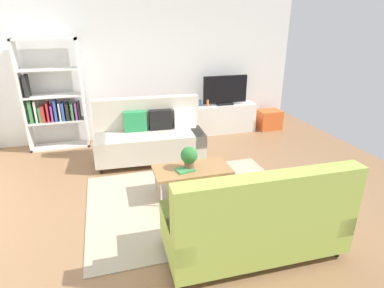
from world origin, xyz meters
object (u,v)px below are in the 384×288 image
Objects in this scene: coffee_table at (192,170)px; bookshelf at (53,100)px; couch_green at (255,220)px; tv at (225,91)px; storage_trunk at (269,120)px; potted_plant at (189,157)px; tv_console at (224,118)px; bottle_0 at (208,103)px; vase_0 at (199,103)px; couch_beige at (150,136)px; table_book_0 at (185,170)px.

bookshelf is (-2.06, 2.50, 0.57)m from coffee_table.
coffee_table is at bearing 102.49° from couch_green.
bookshelf reaches higher than tv.
tv is at bearing 175.84° from storage_trunk.
coffee_table is 0.22m from potted_plant.
tv_console is 9.81× the size of bottle_0.
bottle_0 is at bearing -27.38° from vase_0.
bottle_0 is at bearing 79.90° from couch_green.
bottle_0 is (0.17, -0.09, 0.01)m from vase_0.
bookshelf reaches higher than coffee_table.
couch_green is 4.60m from bookshelf.
tv_console is at bearing -147.09° from couch_beige.
coffee_table is 2.68m from bottle_0.
couch_beige reaches higher than bottle_0.
tv reaches higher than couch_green.
table_book_0 is at bearing -122.07° from tv.
potted_plant reaches higher than storage_trunk.
bookshelf is 3.13m from bottle_0.
coffee_table is 3.29m from bookshelf.
bookshelf reaches higher than bottle_0.
potted_plant is (-0.33, 1.43, 0.17)m from couch_green.
potted_plant reaches higher than table_book_0.
tv_console reaches higher than coffee_table.
tv_console is at bearing 174.81° from storage_trunk.
bottle_0 is at bearing -141.62° from couch_beige.
bookshelf reaches higher than storage_trunk.
tv is at bearing 57.93° from table_book_0.
bottle_0 is (-0.41, -0.02, -0.24)m from tv.
vase_0 is (-1.68, 0.15, 0.48)m from storage_trunk.
bookshelf is (-2.35, 3.92, 0.53)m from couch_green.
table_book_0 is at bearing -52.63° from bookshelf.
coffee_table is at bearing -120.64° from tv.
couch_beige is 1.47m from potted_plant.
couch_green is 1.74× the size of coffee_table.
bottle_0 is (1.44, 1.02, 0.26)m from couch_beige.
potted_plant is (-2.60, -2.38, 0.39)m from storage_trunk.
bottle_0 is (-1.51, 0.06, 0.49)m from storage_trunk.
storage_trunk is 2.17× the size of table_book_0.
couch_beige is 5.90× the size of potted_plant.
bottle_0 is (3.12, -0.06, -0.26)m from bookshelf.
bookshelf is 14.72× the size of bottle_0.
tv_console is at bearing -0.33° from bookshelf.
tv is (0.00, -0.02, 0.63)m from tv_console.
bookshelf reaches higher than couch_green.
bottle_0 reaches higher than vase_0.
coffee_table is at bearing 108.09° from couch_beige.
coffee_table is 2.12× the size of storage_trunk.
table_book_0 is at bearing -121.87° from tv_console.
couch_green is 4.44m from storage_trunk.
storage_trunk is 1.59m from bottle_0.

